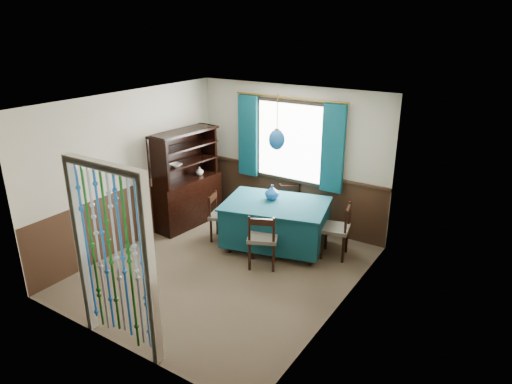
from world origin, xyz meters
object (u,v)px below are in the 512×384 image
Objects in this scene: chair_near at (263,238)px; bowl_shelf at (176,165)px; dining_table at (276,222)px; chair_far at (289,207)px; pendant_lamp at (277,139)px; sideboard at (187,193)px; vase_sideboard at (199,170)px; chair_left at (221,215)px; vase_table at (272,193)px; chair_right at (337,229)px.

chair_near is 4.05× the size of bowl_shelf.
dining_table is at bearing 78.60° from chair_near.
chair_far is 0.97× the size of pendant_lamp.
pendant_lamp reaches higher than bowl_shelf.
sideboard reaches higher than dining_table.
sideboard is 0.46m from vase_sideboard.
sideboard is 2.19m from pendant_lamp.
sideboard is at bearing -7.81° from chair_far.
vase_sideboard is at bearing 171.65° from pendant_lamp.
vase_sideboard reaches higher than chair_far.
pendant_lamp reaches higher than dining_table.
vase_sideboard is at bearing -16.33° from chair_far.
chair_far reaches higher than dining_table.
chair_far is at bearing 29.09° from sideboard.
bowl_shelf is 0.66m from vase_sideboard.
chair_left is at bearing 179.51° from dining_table.
dining_table is 0.71m from chair_far.
chair_near is at bearing -68.54° from vase_table.
vase_sideboard is at bearing 174.94° from vase_table.
vase_sideboard is at bearing -139.48° from chair_left.
vase_sideboard is at bearing 76.63° from chair_right.
vase_table is at bearing 126.79° from dining_table.
chair_far is at bearing 77.30° from chair_near.
chair_left is at bearing -166.07° from pendant_lamp.
vase_sideboard is (-1.62, -0.44, 0.51)m from chair_far.
bowl_shelf reaches higher than chair_left.
bowl_shelf is (-0.83, -0.12, 0.78)m from chair_left.
chair_near is (0.15, -0.64, 0.02)m from dining_table.
pendant_lamp is at bearing -38.79° from vase_table.
dining_table is 0.96m from chair_left.
chair_near is 1.50m from pendant_lamp.
bowl_shelf reaches higher than vase_table.
sideboard is 10.56× the size of vase_sideboard.
chair_left is 0.47× the size of sideboard.
vase_sideboard is (0.06, 0.30, 0.35)m from sideboard.
dining_table is at bearing 69.44° from chair_far.
chair_right is at bearing 85.66° from chair_left.
chair_far is 0.93× the size of chair_right.
vase_sideboard is (-1.62, 0.14, 0.06)m from vase_table.
chair_right is at bearing 126.45° from chair_far.
sideboard is at bearing 138.22° from chair_near.
dining_table is 2.27× the size of chair_far.
bowl_shelf is at bearing -90.00° from vase_sideboard.
bowl_shelf is (-1.62, -0.46, 0.32)m from vase_table.
sideboard reaches higher than vase_sideboard.
pendant_lamp is at bearing -130.98° from dining_table.
chair_right is at bearing 23.59° from chair_near.
chair_left is at bearing 8.11° from bowl_shelf.
chair_right is 1.18m from vase_table.
chair_near is at bearing 70.63° from chair_far.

